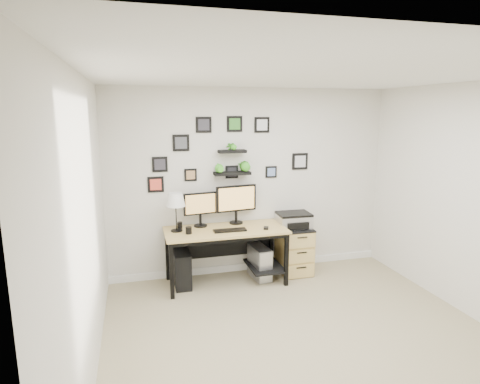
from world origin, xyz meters
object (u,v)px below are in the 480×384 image
object	(u,v)px
desk	(228,237)
printer	(294,220)
pc_tower_black	(182,268)
mug	(189,230)
table_lamp	(176,201)
file_cabinet	(294,250)
monitor_left	(200,207)
pc_tower_grey	(260,262)
monitor_right	(236,201)

from	to	relation	value
desk	printer	size ratio (longest dim) A/B	3.44
pc_tower_black	mug	bearing A→B (deg)	-58.03
printer	desk	bearing A→B (deg)	-175.88
pc_tower_black	desk	bearing A→B (deg)	-2.11
desk	table_lamp	distance (m)	0.86
file_cabinet	table_lamp	bearing A→B (deg)	-179.47
monitor_left	mug	bearing A→B (deg)	-124.98
desk	file_cabinet	xyz separation A→B (m)	(0.99, 0.06, -0.29)
pc_tower_black	pc_tower_grey	distance (m)	1.07
table_lamp	printer	size ratio (longest dim) A/B	1.09
monitor_right	pc_tower_grey	xyz separation A→B (m)	(0.28, -0.20, -0.85)
pc_tower_grey	monitor_left	bearing A→B (deg)	167.15
printer	monitor_left	bearing A→B (deg)	175.33
mug	pc_tower_grey	size ratio (longest dim) A/B	0.19
desk	monitor_right	distance (m)	0.51
desk	monitor_left	distance (m)	0.55
pc_tower_black	printer	xyz separation A→B (m)	(1.59, 0.04, 0.54)
pc_tower_black	monitor_left	bearing A→B (deg)	28.03
desk	mug	xyz separation A→B (m)	(-0.54, -0.11, 0.17)
monitor_left	table_lamp	size ratio (longest dim) A/B	0.92
pc_tower_black	table_lamp	bearing A→B (deg)	164.20
desk	table_lamp	bearing A→B (deg)	176.36
monitor_right	pc_tower_black	world-z (taller)	monitor_right
mug	printer	size ratio (longest dim) A/B	0.19
printer	pc_tower_grey	bearing A→B (deg)	-172.07
pc_tower_grey	printer	distance (m)	0.76
table_lamp	file_cabinet	bearing A→B (deg)	0.53
monitor_right	pc_tower_grey	world-z (taller)	monitor_right
monitor_left	printer	world-z (taller)	monitor_left
monitor_right	mug	world-z (taller)	monitor_right
pc_tower_grey	file_cabinet	xyz separation A→B (m)	(0.54, 0.06, 0.11)
monitor_left	table_lamp	world-z (taller)	table_lamp
table_lamp	pc_tower_grey	world-z (taller)	table_lamp
table_lamp	desk	bearing A→B (deg)	-3.64
pc_tower_grey	file_cabinet	distance (m)	0.55
file_cabinet	printer	world-z (taller)	printer
monitor_left	file_cabinet	xyz separation A→B (m)	(1.32, -0.12, -0.69)
file_cabinet	printer	xyz separation A→B (m)	(-0.02, 0.01, 0.44)
mug	file_cabinet	bearing A→B (deg)	6.32
mug	printer	distance (m)	1.52
table_lamp	pc_tower_grey	size ratio (longest dim) A/B	1.08
monitor_right	pc_tower_black	bearing A→B (deg)	-168.06
mug	pc_tower_black	world-z (taller)	mug
table_lamp	pc_tower_grey	distance (m)	1.46
monitor_left	pc_tower_black	distance (m)	0.85
desk	pc_tower_grey	size ratio (longest dim) A/B	3.43
mug	pc_tower_grey	distance (m)	1.15
file_cabinet	monitor_right	bearing A→B (deg)	170.59
monitor_right	file_cabinet	distance (m)	1.11
desk	pc_tower_grey	distance (m)	0.61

